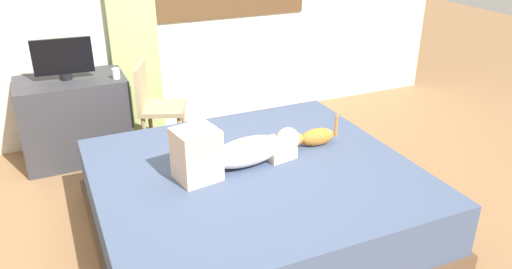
# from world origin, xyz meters

# --- Properties ---
(ground_plane) EXTENTS (16.00, 16.00, 0.00)m
(ground_plane) POSITION_xyz_m (0.00, 0.00, 0.00)
(ground_plane) COLOR olive
(bed) EXTENTS (2.11, 1.95, 0.49)m
(bed) POSITION_xyz_m (0.08, 0.17, 0.24)
(bed) COLOR brown
(bed) RESTS_ON ground
(person_lying) EXTENTS (0.94, 0.40, 0.34)m
(person_lying) POSITION_xyz_m (-0.02, 0.26, 0.61)
(person_lying) COLOR silver
(person_lying) RESTS_ON bed
(cat) EXTENTS (0.36, 0.12, 0.21)m
(cat) POSITION_xyz_m (0.63, 0.32, 0.56)
(cat) COLOR #C67A2D
(cat) RESTS_ON bed
(desk) EXTENTS (0.90, 0.56, 0.74)m
(desk) POSITION_xyz_m (-0.89, 1.85, 0.37)
(desk) COLOR #38383D
(desk) RESTS_ON ground
(tv_monitor) EXTENTS (0.48, 0.10, 0.35)m
(tv_monitor) POSITION_xyz_m (-0.92, 1.85, 0.92)
(tv_monitor) COLOR black
(tv_monitor) RESTS_ON desk
(cup) EXTENTS (0.06, 0.06, 0.09)m
(cup) POSITION_xyz_m (-0.53, 1.69, 0.78)
(cup) COLOR white
(cup) RESTS_ON desk
(chair_by_desk) EXTENTS (0.50, 0.50, 0.86)m
(chair_by_desk) POSITION_xyz_m (-0.24, 1.59, 0.51)
(chair_by_desk) COLOR tan
(chair_by_desk) RESTS_ON ground
(curtain_left) EXTENTS (0.44, 0.06, 2.36)m
(curtain_left) POSITION_xyz_m (-0.27, 2.13, 1.18)
(curtain_left) COLOR #ADCC75
(curtain_left) RESTS_ON ground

